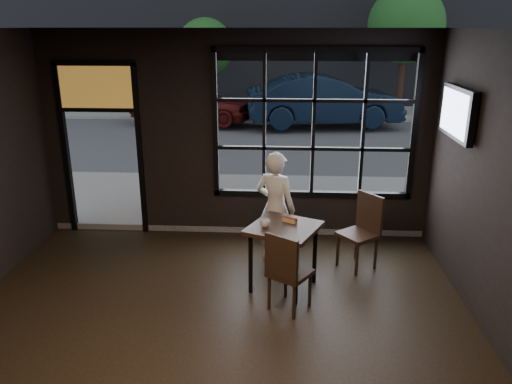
# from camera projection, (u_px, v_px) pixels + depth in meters

# --- Properties ---
(floor) EXTENTS (6.00, 7.00, 0.02)m
(floor) POSITION_uv_depth(u_px,v_px,m) (202.00, 375.00, 4.88)
(floor) COLOR black
(floor) RESTS_ON ground
(ceiling) EXTENTS (6.00, 7.00, 0.02)m
(ceiling) POSITION_uv_depth(u_px,v_px,m) (188.00, 29.00, 3.85)
(ceiling) COLOR black
(ceiling) RESTS_ON ground
(window_frame) EXTENTS (3.06, 0.12, 2.28)m
(window_frame) POSITION_uv_depth(u_px,v_px,m) (314.00, 125.00, 7.54)
(window_frame) COLOR black
(window_frame) RESTS_ON ground
(stained_transom) EXTENTS (1.20, 0.06, 0.70)m
(stained_transom) POSITION_uv_depth(u_px,v_px,m) (96.00, 87.00, 7.55)
(stained_transom) COLOR orange
(stained_transom) RESTS_ON ground
(street_asphalt) EXTENTS (60.00, 41.00, 0.04)m
(street_asphalt) POSITION_uv_depth(u_px,v_px,m) (271.00, 86.00, 27.58)
(street_asphalt) COLOR #545456
(street_asphalt) RESTS_ON ground
(cafe_table) EXTENTS (1.05, 1.05, 0.86)m
(cafe_table) POSITION_uv_depth(u_px,v_px,m) (283.00, 257.00, 6.36)
(cafe_table) COLOR black
(cafe_table) RESTS_ON floor
(chair_near) EXTENTS (0.60, 0.60, 1.00)m
(chair_near) POSITION_uv_depth(u_px,v_px,m) (290.00, 270.00, 5.86)
(chair_near) COLOR black
(chair_near) RESTS_ON floor
(chair_window) EXTENTS (0.64, 0.64, 1.05)m
(chair_window) POSITION_uv_depth(u_px,v_px,m) (358.00, 233.00, 6.87)
(chair_window) COLOR black
(chair_window) RESTS_ON floor
(man) EXTENTS (0.70, 0.61, 1.62)m
(man) POSITION_uv_depth(u_px,v_px,m) (275.00, 208.00, 6.95)
(man) COLOR silver
(man) RESTS_ON floor
(hotdog) EXTENTS (0.21, 0.17, 0.06)m
(hotdog) POSITION_uv_depth(u_px,v_px,m) (290.00, 220.00, 6.34)
(hotdog) COLOR tan
(hotdog) RESTS_ON cafe_table
(cup) EXTENTS (0.15, 0.15, 0.10)m
(cup) POSITION_uv_depth(u_px,v_px,m) (265.00, 223.00, 6.18)
(cup) COLOR silver
(cup) RESTS_ON cafe_table
(tv) EXTENTS (0.13, 1.11, 0.65)m
(tv) POSITION_uv_depth(u_px,v_px,m) (458.00, 113.00, 6.26)
(tv) COLOR black
(tv) RESTS_ON wall_right
(navy_car) EXTENTS (5.13, 2.39, 1.63)m
(navy_car) POSITION_uv_depth(u_px,v_px,m) (324.00, 100.00, 16.13)
(navy_car) COLOR black
(navy_car) RESTS_ON street_asphalt
(maroon_car) EXTENTS (4.24, 2.20, 1.38)m
(maroon_car) POSITION_uv_depth(u_px,v_px,m) (192.00, 102.00, 16.67)
(maroon_car) COLOR #5B1411
(maroon_car) RESTS_ON street_asphalt
(tree_left) EXTENTS (2.05, 2.05, 3.49)m
(tree_left) POSITION_uv_depth(u_px,v_px,m) (205.00, 47.00, 18.17)
(tree_left) COLOR #332114
(tree_left) RESTS_ON street_asphalt
(tree_right) EXTENTS (2.68, 2.68, 4.57)m
(tree_right) POSITION_uv_depth(u_px,v_px,m) (406.00, 25.00, 17.57)
(tree_right) COLOR #332114
(tree_right) RESTS_ON street_asphalt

